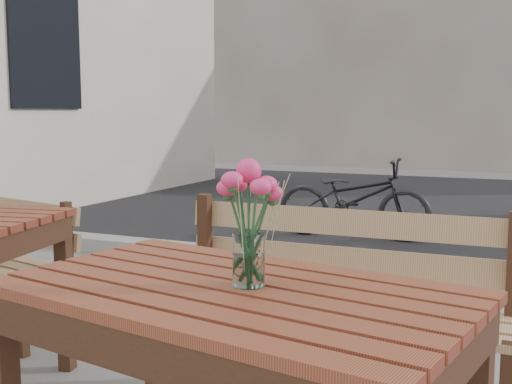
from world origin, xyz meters
The scene contains 5 objects.
street centered at (0.00, 5.06, 0.03)m, with size 30.00×8.12×0.12m.
main_table centered at (-0.23, -0.20, 0.66)m, with size 1.39×0.96×0.79m.
main_bench centered at (-0.21, 0.78, 0.55)m, with size 1.47×0.45×0.91m.
main_vase centered at (-0.19, -0.18, 1.01)m, with size 0.19×0.19×0.35m.
bicycle centered at (-1.12, 4.46, 0.40)m, with size 0.54×1.54×0.81m, color black.
Camera 1 is at (0.51, -1.74, 1.27)m, focal length 45.00 mm.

